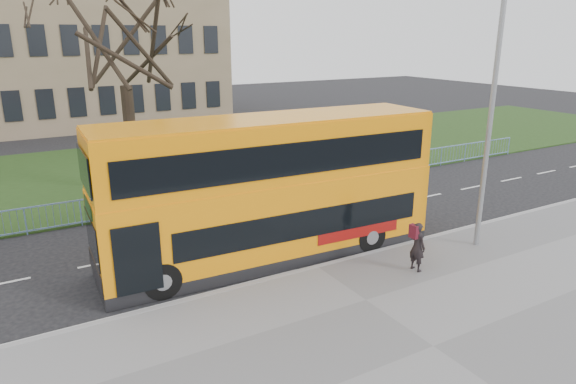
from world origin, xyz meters
name	(u,v)px	position (x,y,z in m)	size (l,w,h in m)	color
ground	(293,253)	(0.00, 0.00, 0.00)	(120.00, 120.00, 0.00)	black
pavement	(433,348)	(0.00, -6.75, 0.06)	(80.00, 10.50, 0.12)	slate
kerb	(317,268)	(0.00, -1.55, 0.07)	(80.00, 0.20, 0.14)	gray
grass_verge	(169,166)	(0.00, 14.30, 0.04)	(80.00, 15.40, 0.08)	#203814
guard_railing	(220,191)	(0.00, 6.60, 0.55)	(40.00, 0.12, 1.10)	#7AA0D9
bare_tree	(124,64)	(-3.00, 10.00, 6.13)	(8.47, 8.47, 12.10)	black
civic_building	(28,40)	(-5.00, 35.00, 7.00)	(30.00, 15.00, 14.00)	#77674C
yellow_bus	(270,186)	(-0.81, 0.13, 2.56)	(11.51, 3.22, 4.78)	orange
pedestrian	(417,247)	(2.61, -3.36, 0.93)	(0.59, 0.39, 1.62)	black
street_lamp	(489,109)	(5.89, -2.86, 5.00)	(1.88, 0.48, 8.90)	gray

